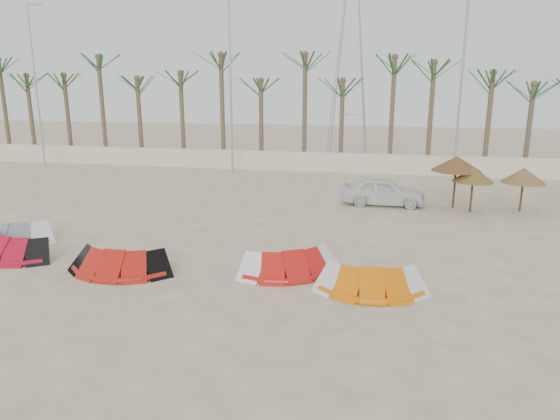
% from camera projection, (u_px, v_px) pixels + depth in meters
% --- Properties ---
extents(ground, '(120.00, 120.00, 0.00)m').
position_uv_depth(ground, '(235.00, 314.00, 13.02)').
color(ground, beige).
rests_on(ground, ground).
extents(boundary_wall, '(60.00, 0.30, 1.30)m').
position_uv_depth(boundary_wall, '(326.00, 162.00, 33.77)').
color(boundary_wall, beige).
rests_on(boundary_wall, ground).
extents(palm_line, '(52.00, 4.00, 7.70)m').
position_uv_depth(palm_line, '(340.00, 74.00, 33.63)').
color(palm_line, brown).
rests_on(palm_line, ground).
extents(lamp_a, '(1.25, 0.14, 11.00)m').
position_uv_depth(lamp_a, '(36.00, 84.00, 34.38)').
color(lamp_a, '#A5A8AD').
rests_on(lamp_a, ground).
extents(lamp_b, '(1.25, 0.14, 11.00)m').
position_uv_depth(lamp_b, '(231.00, 84.00, 31.73)').
color(lamp_b, '#A5A8AD').
rests_on(lamp_b, ground).
extents(lamp_c, '(1.25, 0.14, 11.00)m').
position_uv_depth(lamp_c, '(462.00, 84.00, 29.08)').
color(lamp_c, '#A5A8AD').
rests_on(lamp_c, ground).
extents(pylon, '(3.00, 3.00, 14.00)m').
position_uv_depth(pylon, '(347.00, 159.00, 39.44)').
color(pylon, '#A5A8AD').
rests_on(pylon, ground).
extents(kite_grey, '(3.72, 2.12, 0.90)m').
position_uv_depth(kite_grey, '(10.00, 230.00, 18.94)').
color(kite_grey, gray).
rests_on(kite_grey, ground).
extents(kite_red_left, '(3.48, 2.05, 0.90)m').
position_uv_depth(kite_red_left, '(15.00, 244.00, 17.36)').
color(kite_red_left, '#AC0C22').
rests_on(kite_red_left, ground).
extents(kite_red_mid, '(3.34, 1.59, 0.90)m').
position_uv_depth(kite_red_mid, '(123.00, 258.00, 15.96)').
color(kite_red_mid, '#B0190F').
rests_on(kite_red_mid, ground).
extents(kite_red_right, '(3.74, 2.75, 0.90)m').
position_uv_depth(kite_red_right, '(292.00, 259.00, 15.89)').
color(kite_red_right, red).
rests_on(kite_red_right, ground).
extents(kite_orange, '(3.21, 1.70, 0.90)m').
position_uv_depth(kite_orange, '(371.00, 276.00, 14.45)').
color(kite_orange, orange).
rests_on(kite_orange, ground).
extents(parasol_left, '(2.34, 2.34, 2.52)m').
position_uv_depth(parasol_left, '(457.00, 164.00, 23.48)').
color(parasol_left, '#4C331E').
rests_on(parasol_left, ground).
extents(parasol_mid, '(1.85, 1.85, 2.13)m').
position_uv_depth(parasol_mid, '(473.00, 175.00, 22.87)').
color(parasol_mid, '#4C331E').
rests_on(parasol_mid, ground).
extents(parasol_right, '(1.97, 1.97, 2.06)m').
position_uv_depth(parasol_right, '(524.00, 175.00, 23.00)').
color(parasol_right, '#4C331E').
rests_on(parasol_right, ground).
extents(car, '(4.02, 1.66, 1.37)m').
position_uv_depth(car, '(383.00, 191.00, 24.49)').
color(car, white).
rests_on(car, ground).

